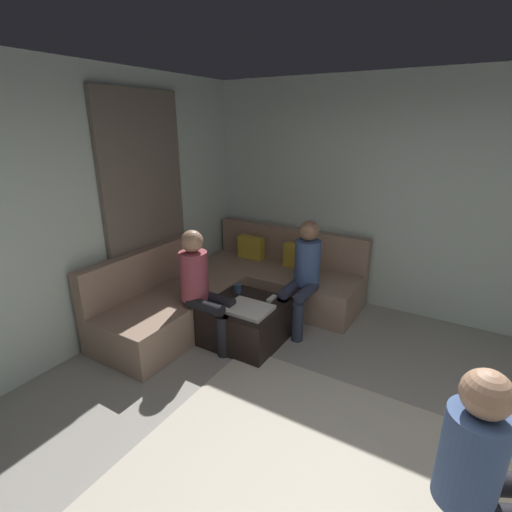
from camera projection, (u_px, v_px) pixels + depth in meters
The scene contains 12 objects.
wall_back at pixel (448, 204), 4.08m from camera, with size 6.00×0.12×2.70m, color silver.
wall_left at pixel (19, 228), 3.13m from camera, with size 0.12×6.00×2.70m, color silver.
curtain_panel at pixel (146, 211), 4.17m from camera, with size 0.06×1.10×2.50m, color #726659.
area_rug at pixel (327, 496), 2.33m from camera, with size 2.60×2.20×0.01m, color beige.
sectional_couch at pixel (235, 288), 4.59m from camera, with size 2.10×2.55×0.87m.
ottoman at pixel (246, 322), 3.96m from camera, with size 0.76×0.76×0.42m, color black.
folded_blanket at pixel (248, 309), 3.73m from camera, with size 0.44×0.36×0.04m, color white.
coffee_mug at pixel (238, 289), 4.12m from camera, with size 0.08×0.08×0.10m, color #334C72.
game_remote at pixel (272, 298), 3.97m from camera, with size 0.05×0.15×0.02m, color white.
person_on_couch_back at pixel (304, 271), 4.08m from camera, with size 0.30×0.60×1.20m.
person_on_couch_side at pixel (202, 284), 3.76m from camera, with size 0.60×0.30×1.20m.
person_on_armchair at pixel (489, 470), 1.77m from camera, with size 0.60×0.46×1.18m.
Camera 1 is at (0.30, -1.58, 2.17)m, focal length 26.61 mm.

